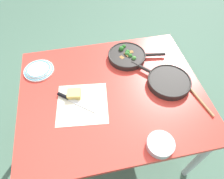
# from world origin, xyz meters

# --- Properties ---
(ground_plane) EXTENTS (14.00, 14.00, 0.00)m
(ground_plane) POSITION_xyz_m (0.00, 0.00, 0.00)
(ground_plane) COLOR #476B56
(dining_table_red) EXTENTS (1.22, 1.00, 0.75)m
(dining_table_red) POSITION_xyz_m (0.00, 0.00, 0.67)
(dining_table_red) COLOR red
(dining_table_red) RESTS_ON ground_plane
(skillet_broccoli) EXTENTS (0.43, 0.28, 0.06)m
(skillet_broccoli) POSITION_xyz_m (0.18, 0.29, 0.77)
(skillet_broccoli) COLOR black
(skillet_broccoli) RESTS_ON dining_table_red
(skillet_eggs) EXTENTS (0.36, 0.38, 0.05)m
(skillet_eggs) POSITION_xyz_m (0.39, -0.01, 0.77)
(skillet_eggs) COLOR black
(skillet_eggs) RESTS_ON dining_table_red
(wooden_spoon) EXTENTS (0.10, 0.34, 0.02)m
(wooden_spoon) POSITION_xyz_m (0.52, -0.11, 0.75)
(wooden_spoon) COLOR #A87A4C
(wooden_spoon) RESTS_ON dining_table_red
(parchment_sheet) EXTENTS (0.35, 0.35, 0.00)m
(parchment_sheet) POSITION_xyz_m (-0.21, -0.06, 0.75)
(parchment_sheet) COLOR beige
(parchment_sheet) RESTS_ON dining_table_red
(grater_knife) EXTENTS (0.24, 0.20, 0.02)m
(grater_knife) POSITION_xyz_m (-0.27, -0.02, 0.75)
(grater_knife) COLOR silver
(grater_knife) RESTS_ON dining_table_red
(cheese_block) EXTENTS (0.10, 0.08, 0.04)m
(cheese_block) POSITION_xyz_m (-0.25, 0.02, 0.76)
(cheese_block) COLOR #E0C15B
(cheese_block) RESTS_ON dining_table_red
(dinner_plate_stack) EXTENTS (0.21, 0.21, 0.03)m
(dinner_plate_stack) POSITION_xyz_m (-0.48, 0.29, 0.76)
(dinner_plate_stack) COLOR white
(dinner_plate_stack) RESTS_ON dining_table_red
(prep_bowl_steel) EXTENTS (0.15, 0.15, 0.04)m
(prep_bowl_steel) POSITION_xyz_m (0.18, -0.42, 0.77)
(prep_bowl_steel) COLOR #B7B7BC
(prep_bowl_steel) RESTS_ON dining_table_red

